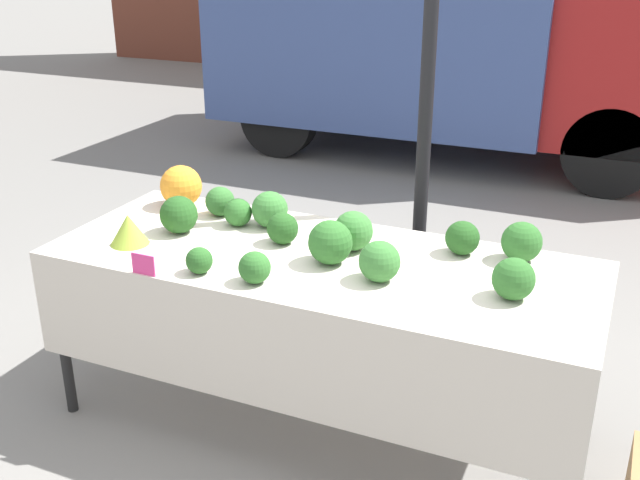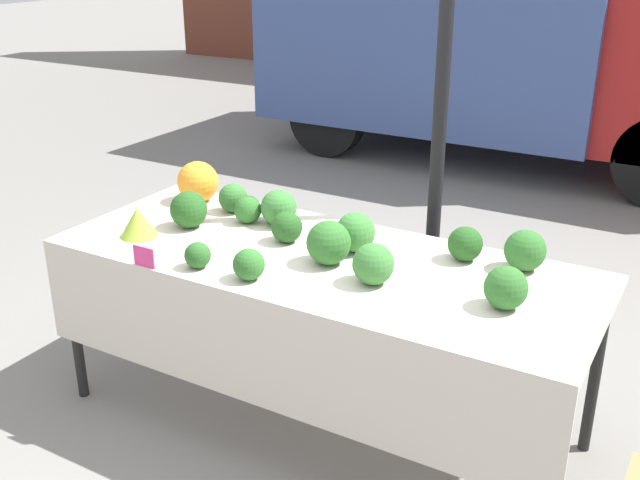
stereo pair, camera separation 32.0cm
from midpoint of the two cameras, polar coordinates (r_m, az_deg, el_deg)
name	(u,v)px [view 2 (the right image)]	position (r m, az deg, el deg)	size (l,w,h in m)	color
ground_plane	(320,420)	(3.66, 2.58, -13.61)	(40.00, 40.00, 0.00)	gray
tent_pole	(439,130)	(3.68, 11.58, 8.21)	(0.07, 0.07, 2.56)	black
parked_truck	(503,33)	(7.93, 14.93, 14.96)	(4.83, 2.25, 2.26)	#384C84
market_table	(312,282)	(3.22, 2.23, -3.30)	(2.39, 0.93, 0.85)	beige
orange_cauliflower	(198,182)	(3.91, -6.98, 4.39)	(0.21, 0.21, 0.21)	orange
romanesco_head	(138,222)	(3.49, -11.17, 1.30)	(0.17, 0.17, 0.14)	#93B238
broccoli_head_0	(287,227)	(3.37, 0.16, 0.94)	(0.14, 0.14, 0.14)	#23511E
broccoli_head_1	(248,209)	(3.60, -3.01, 2.29)	(0.13, 0.13, 0.13)	#2D6628
broccoli_head_2	(465,244)	(3.27, 13.78, -0.35)	(0.15, 0.15, 0.15)	#23511E
broccoli_head_3	(198,255)	(3.13, -6.44, -1.22)	(0.11, 0.11, 0.11)	#285B23
broccoli_head_4	(279,208)	(3.56, -0.61, 2.43)	(0.17, 0.17, 0.17)	#387533
broccoli_head_5	(525,250)	(3.24, 18.13, -0.82)	(0.17, 0.17, 0.17)	#2D6628
broccoli_head_6	(355,232)	(3.28, 5.50, 0.54)	(0.18, 0.18, 0.18)	#387533
broccoli_head_7	(189,209)	(3.56, -7.42, 2.28)	(0.18, 0.18, 0.18)	#23511E
broccoli_head_8	(506,288)	(2.90, 17.10, -3.58)	(0.16, 0.16, 0.16)	#2D6628
broccoli_head_9	(329,243)	(3.14, 3.59, -0.27)	(0.19, 0.19, 0.19)	#2D6628
broccoli_head_10	(373,264)	(2.98, 7.16, -1.89)	(0.17, 0.17, 0.17)	#387533
broccoli_head_11	(233,198)	(3.75, -4.22, 3.17)	(0.15, 0.15, 0.15)	#336B2D
broccoli_head_12	(249,264)	(3.00, -2.42, -1.94)	(0.13, 0.13, 0.13)	#2D6628
price_sign	(144,257)	(3.18, -10.50, -1.33)	(0.11, 0.01, 0.09)	#E53D84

